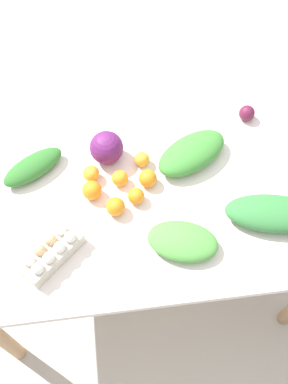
{
  "coord_description": "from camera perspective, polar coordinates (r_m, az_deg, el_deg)",
  "views": [
    {
      "loc": [
        -0.11,
        -0.88,
        2.21
      ],
      "look_at": [
        0.0,
        0.0,
        0.74
      ],
      "focal_mm": 40.0,
      "sensor_mm": 36.0,
      "label": 1
    }
  ],
  "objects": [
    {
      "name": "greens_bunch_beet_tops",
      "position": [
        1.82,
        -14.57,
        3.26
      ],
      "size": [
        0.29,
        0.24,
        0.07
      ],
      "primitive_type": "ellipsoid",
      "rotation": [
        0.0,
        0.0,
        3.71
      ],
      "color": "#2D6B28",
      "rests_on": "dining_table"
    },
    {
      "name": "dining_table",
      "position": [
        1.81,
        0.0,
        -1.75
      ],
      "size": [
        1.45,
        0.92,
        0.72
      ],
      "color": "silver",
      "rests_on": "ground_plane"
    },
    {
      "name": "greens_bunch_kale",
      "position": [
        1.61,
        5.19,
        -6.56
      ],
      "size": [
        0.3,
        0.24,
        0.07
      ],
      "primitive_type": "ellipsoid",
      "rotation": [
        0.0,
        0.0,
        5.97
      ],
      "color": "#4C933D",
      "rests_on": "dining_table"
    },
    {
      "name": "beet_root",
      "position": [
        2.0,
        13.55,
        10.18
      ],
      "size": [
        0.07,
        0.07,
        0.07
      ],
      "primitive_type": "sphere",
      "color": "#5B1933",
      "rests_on": "dining_table"
    },
    {
      "name": "orange_0",
      "position": [
        1.74,
        -3.23,
        1.84
      ],
      "size": [
        0.07,
        0.07,
        0.07
      ],
      "primitive_type": "sphere",
      "color": "orange",
      "rests_on": "dining_table"
    },
    {
      "name": "orange_4",
      "position": [
        1.69,
        -1.05,
        -0.55
      ],
      "size": [
        0.07,
        0.07,
        0.07
      ],
      "primitive_type": "sphere",
      "color": "orange",
      "rests_on": "dining_table"
    },
    {
      "name": "greens_bunch_scallion",
      "position": [
        1.72,
        16.88,
        -2.76
      ],
      "size": [
        0.4,
        0.24,
        0.09
      ],
      "primitive_type": "ellipsoid",
      "rotation": [
        0.0,
        0.0,
        6.08
      ],
      "color": "#337538",
      "rests_on": "dining_table"
    },
    {
      "name": "ground_plane",
      "position": [
        2.38,
        0.0,
        -9.24
      ],
      "size": [
        8.0,
        8.0,
        0.0
      ],
      "primitive_type": "plane",
      "color": "#B2A899"
    },
    {
      "name": "cabbage_purple",
      "position": [
        1.79,
        -5.01,
        5.9
      ],
      "size": [
        0.14,
        0.14,
        0.14
      ],
      "primitive_type": "sphere",
      "color": "#601E5B",
      "rests_on": "dining_table"
    },
    {
      "name": "orange_6",
      "position": [
        1.67,
        -3.83,
        -1.97
      ],
      "size": [
        0.08,
        0.08,
        0.08
      ],
      "primitive_type": "sphere",
      "color": "orange",
      "rests_on": "dining_table"
    },
    {
      "name": "orange_2",
      "position": [
        1.73,
        0.51,
        1.82
      ],
      "size": [
        0.07,
        0.07,
        0.07
      ],
      "primitive_type": "sphere",
      "color": "orange",
      "rests_on": "dining_table"
    },
    {
      "name": "orange_3",
      "position": [
        1.76,
        -7.07,
        2.45
      ],
      "size": [
        0.07,
        0.07,
        0.07
      ],
      "primitive_type": "sphere",
      "color": "orange",
      "rests_on": "dining_table"
    },
    {
      "name": "orange_1",
      "position": [
        1.71,
        -6.94,
        0.21
      ],
      "size": [
        0.08,
        0.08,
        0.08
      ],
      "primitive_type": "sphere",
      "color": "orange",
      "rests_on": "dining_table"
    },
    {
      "name": "greens_bunch_chard",
      "position": [
        1.8,
        6.39,
        5.2
      ],
      "size": [
        0.37,
        0.31,
        0.09
      ],
      "primitive_type": "ellipsoid",
      "rotation": [
        0.0,
        0.0,
        0.51
      ],
      "color": "#3D8433",
      "rests_on": "dining_table"
    },
    {
      "name": "orange_5",
      "position": [
        1.79,
        -0.27,
        4.38
      ],
      "size": [
        0.06,
        0.06,
        0.06
      ],
      "primitive_type": "sphere",
      "color": "orange",
      "rests_on": "dining_table"
    },
    {
      "name": "egg_carton",
      "position": [
        1.61,
        -12.3,
        -7.82
      ],
      "size": [
        0.25,
        0.24,
        0.09
      ],
      "rotation": [
        0.0,
        0.0,
        0.74
      ],
      "color": "beige",
      "rests_on": "dining_table"
    }
  ]
}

